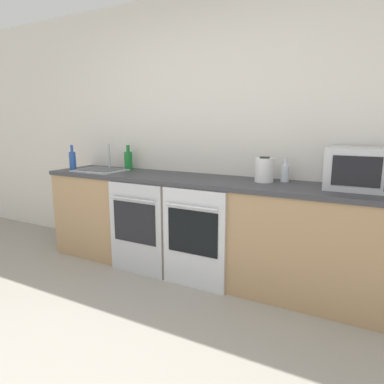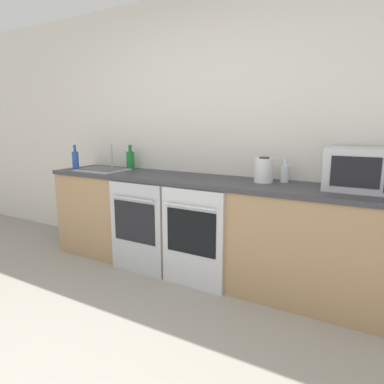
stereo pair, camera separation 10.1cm
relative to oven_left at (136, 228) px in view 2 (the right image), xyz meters
name	(u,v)px [view 2 (the right image)]	position (x,y,z in m)	size (l,w,h in m)	color
wall_back	(220,133)	(0.54, 0.64, 0.86)	(10.00, 0.06, 2.60)	silver
counter_back	(203,227)	(0.54, 0.32, 0.02)	(3.31, 0.62, 0.90)	tan
oven_left	(136,228)	(0.00, 0.00, 0.00)	(0.58, 0.06, 0.86)	#B7BABF
oven_right	(192,239)	(0.60, 0.00, 0.00)	(0.58, 0.06, 0.86)	silver
microwave	(365,169)	(1.83, 0.40, 0.62)	(0.53, 0.38, 0.31)	#B7BABF
bottle_blue	(75,160)	(-0.93, 0.16, 0.57)	(0.07, 0.07, 0.27)	#234793
bottle_green	(130,160)	(-0.45, 0.50, 0.57)	(0.09, 0.09, 0.26)	#19722D
bottle_clear	(285,173)	(1.23, 0.49, 0.54)	(0.07, 0.07, 0.20)	silver
kettle	(264,170)	(1.07, 0.40, 0.57)	(0.16, 0.16, 0.21)	white
sink	(102,169)	(-0.63, 0.25, 0.48)	(0.49, 0.38, 0.27)	#A8AAAF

